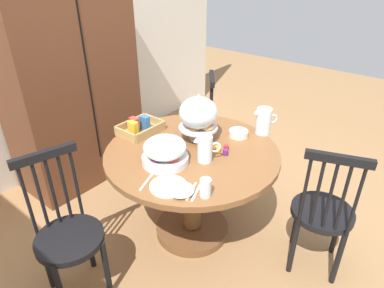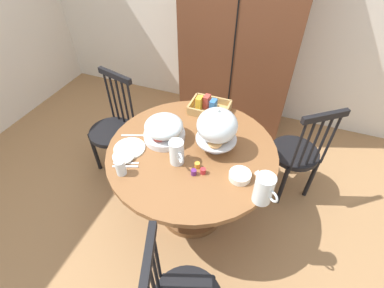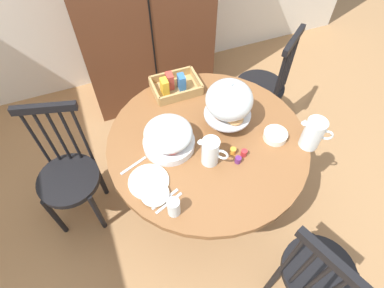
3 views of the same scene
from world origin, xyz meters
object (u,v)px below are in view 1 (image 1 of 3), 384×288
at_px(dining_table, 192,176).
at_px(pastry_stand_with_dome, 198,114).
at_px(cereal_basket, 140,128).
at_px(wooden_armoire, 69,77).
at_px(windsor_chair_by_cabinet, 68,236).
at_px(cereal_bowl, 238,133).
at_px(fruit_platter_covered, 165,151).
at_px(china_plate_large, 168,186).
at_px(orange_juice_pitcher, 206,150).
at_px(drinking_glass, 205,188).
at_px(china_plate_small, 181,190).
at_px(windsor_chair_facing_door, 322,214).
at_px(windsor_chair_near_window, 196,129).
at_px(milk_pitcher, 264,122).

bearing_deg(dining_table, pastry_stand_with_dome, 23.08).
distance_m(pastry_stand_with_dome, cereal_basket, 0.48).
bearing_deg(cereal_basket, wooden_armoire, 88.22).
relative_size(windsor_chair_by_cabinet, cereal_bowl, 6.96).
relative_size(wooden_armoire, fruit_platter_covered, 6.53).
bearing_deg(wooden_armoire, china_plate_large, -104.82).
xyz_separation_m(orange_juice_pitcher, drinking_glass, (-0.29, -0.22, -0.03)).
bearing_deg(fruit_platter_covered, cereal_bowl, -16.07).
xyz_separation_m(wooden_armoire, drinking_glass, (-0.33, -1.72, -0.19)).
bearing_deg(cereal_bowl, pastry_stand_with_dome, 138.15).
distance_m(pastry_stand_with_dome, china_plate_small, 0.66).
xyz_separation_m(dining_table, fruit_platter_covered, (-0.23, 0.04, 0.30)).
bearing_deg(drinking_glass, windsor_chair_facing_door, -38.29).
distance_m(wooden_armoire, pastry_stand_with_dome, 1.30).
height_order(windsor_chair_facing_door, cereal_basket, windsor_chair_facing_door).
height_order(dining_table, windsor_chair_near_window, windsor_chair_near_window).
height_order(milk_pitcher, drinking_glass, milk_pitcher).
bearing_deg(windsor_chair_near_window, china_plate_small, -145.54).
distance_m(windsor_chair_by_cabinet, china_plate_large, 0.67).
bearing_deg(milk_pitcher, dining_table, 154.85).
bearing_deg(pastry_stand_with_dome, china_plate_large, -158.68).
height_order(orange_juice_pitcher, cereal_bowl, orange_juice_pitcher).
height_order(windsor_chair_near_window, milk_pitcher, windsor_chair_near_window).
distance_m(wooden_armoire, china_plate_large, 1.58).
height_order(orange_juice_pitcher, milk_pitcher, milk_pitcher).
bearing_deg(milk_pitcher, pastry_stand_with_dome, 140.50).
bearing_deg(cereal_basket, pastry_stand_with_dome, -64.97).
xyz_separation_m(cereal_basket, cereal_bowl, (0.42, -0.61, -0.02)).
distance_m(windsor_chair_near_window, china_plate_small, 1.40).
relative_size(milk_pitcher, drinking_glass, 1.79).
xyz_separation_m(pastry_stand_with_dome, cereal_bowl, (0.22, -0.20, -0.17)).
bearing_deg(fruit_platter_covered, china_plate_small, -121.80).
bearing_deg(wooden_armoire, windsor_chair_facing_door, -82.59).
relative_size(dining_table, drinking_glass, 10.89).
bearing_deg(orange_juice_pitcher, china_plate_large, -179.36).
bearing_deg(windsor_chair_near_window, orange_juice_pitcher, -138.73).
bearing_deg(windsor_chair_by_cabinet, orange_juice_pitcher, -26.20).
relative_size(windsor_chair_facing_door, orange_juice_pitcher, 5.54).
height_order(pastry_stand_with_dome, drinking_glass, pastry_stand_with_dome).
xyz_separation_m(dining_table, china_plate_large, (-0.41, -0.15, 0.22)).
relative_size(windsor_chair_near_window, china_plate_large, 4.43).
relative_size(windsor_chair_near_window, cereal_basket, 3.09).
xyz_separation_m(windsor_chair_by_cabinet, china_plate_large, (0.45, -0.40, 0.29)).
distance_m(windsor_chair_near_window, cereal_bowl, 0.81).
bearing_deg(china_plate_large, windsor_chair_by_cabinet, 138.23).
bearing_deg(drinking_glass, dining_table, 47.25).
bearing_deg(orange_juice_pitcher, wooden_armoire, 88.55).
relative_size(pastry_stand_with_dome, milk_pitcher, 1.75).
relative_size(windsor_chair_near_window, orange_juice_pitcher, 5.54).
relative_size(orange_juice_pitcher, china_plate_large, 0.80).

